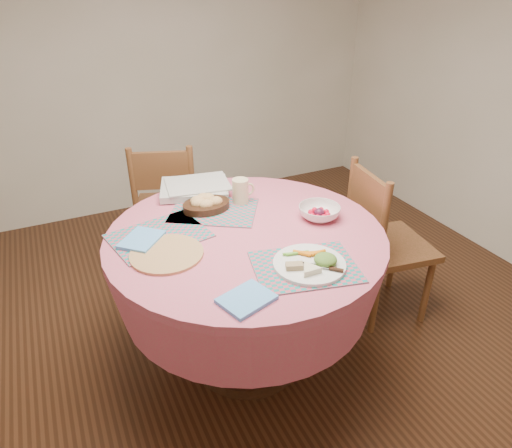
# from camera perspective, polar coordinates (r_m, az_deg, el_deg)

# --- Properties ---
(ground) EXTENTS (4.00, 4.00, 0.00)m
(ground) POSITION_cam_1_polar(r_m,az_deg,el_deg) (2.48, -1.09, -16.21)
(ground) COLOR #331C0F
(ground) RESTS_ON ground
(dining_table) EXTENTS (1.24, 1.24, 0.75)m
(dining_table) POSITION_cam_1_polar(r_m,az_deg,el_deg) (2.12, -1.22, -5.59)
(dining_table) COLOR #C85D72
(dining_table) RESTS_ON ground
(chair_right) EXTENTS (0.46, 0.47, 0.91)m
(chair_right) POSITION_cam_1_polar(r_m,az_deg,el_deg) (2.59, 15.58, -1.99)
(chair_right) COLOR brown
(chair_right) RESTS_ON ground
(chair_back) EXTENTS (0.52, 0.51, 0.89)m
(chair_back) POSITION_cam_1_polar(r_m,az_deg,el_deg) (2.94, -11.01, 2.34)
(chair_back) COLOR brown
(chair_back) RESTS_ON ground
(placemat_front) EXTENTS (0.46, 0.38, 0.01)m
(placemat_front) POSITION_cam_1_polar(r_m,az_deg,el_deg) (1.79, 6.15, -5.33)
(placemat_front) COLOR #16807E
(placemat_front) RESTS_ON dining_table
(placemat_left) EXTENTS (0.45, 0.37, 0.01)m
(placemat_left) POSITION_cam_1_polar(r_m,az_deg,el_deg) (2.03, -12.04, -1.44)
(placemat_left) COLOR #16807E
(placemat_left) RESTS_ON dining_table
(placemat_back) EXTENTS (0.50, 0.47, 0.01)m
(placemat_back) POSITION_cam_1_polar(r_m,az_deg,el_deg) (2.20, -5.28, 1.67)
(placemat_back) COLOR #16807E
(placemat_back) RESTS_ON dining_table
(wicker_trivet) EXTENTS (0.30, 0.30, 0.01)m
(wicker_trivet) POSITION_cam_1_polar(r_m,az_deg,el_deg) (1.89, -11.10, -3.67)
(wicker_trivet) COLOR #AA834A
(wicker_trivet) RESTS_ON dining_table
(napkin_near) EXTENTS (0.21, 0.19, 0.01)m
(napkin_near) POSITION_cam_1_polar(r_m,az_deg,el_deg) (1.62, -1.20, -9.37)
(napkin_near) COLOR #5CA2EC
(napkin_near) RESTS_ON dining_table
(napkin_far) EXTENTS (0.23, 0.23, 0.01)m
(napkin_far) POSITION_cam_1_polar(r_m,az_deg,el_deg) (2.00, -14.10, -1.91)
(napkin_far) COLOR #5CA2EC
(napkin_far) RESTS_ON placemat_left
(dinner_plate) EXTENTS (0.28, 0.28, 0.05)m
(dinner_plate) POSITION_cam_1_polar(r_m,az_deg,el_deg) (1.79, 6.97, -4.81)
(dinner_plate) COLOR white
(dinner_plate) RESTS_ON placemat_front
(bread_bowl) EXTENTS (0.23, 0.23, 0.08)m
(bread_bowl) POSITION_cam_1_polar(r_m,az_deg,el_deg) (2.20, -6.32, 2.65)
(bread_bowl) COLOR black
(bread_bowl) RESTS_ON placemat_back
(latte_mug) EXTENTS (0.12, 0.08, 0.12)m
(latte_mug) POSITION_cam_1_polar(r_m,az_deg,el_deg) (2.25, -1.90, 4.17)
(latte_mug) COLOR beige
(latte_mug) RESTS_ON placemat_back
(fruit_bowl) EXTENTS (0.24, 0.24, 0.06)m
(fruit_bowl) POSITION_cam_1_polar(r_m,az_deg,el_deg) (2.14, 7.91, 1.45)
(fruit_bowl) COLOR white
(fruit_bowl) RESTS_ON dining_table
(newspaper_stack) EXTENTS (0.41, 0.36, 0.04)m
(newspaper_stack) POSITION_cam_1_polar(r_m,az_deg,el_deg) (2.40, -7.66, 4.54)
(newspaper_stack) COLOR silver
(newspaper_stack) RESTS_ON dining_table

